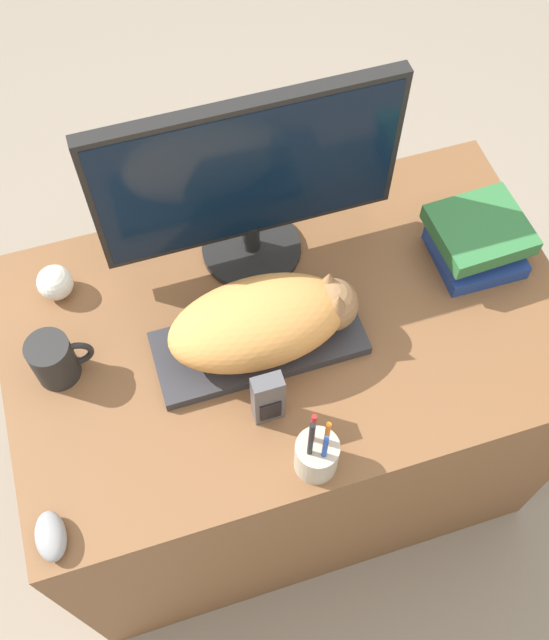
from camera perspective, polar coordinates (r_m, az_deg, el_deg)
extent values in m
plane|color=gray|center=(2.09, 3.85, -18.76)|extent=(12.00, 12.00, 0.00)
cube|color=brown|center=(1.83, 0.96, -6.29)|extent=(1.13, 0.69, 0.76)
cube|color=#2D2D33|center=(1.45, -1.19, -1.79)|extent=(0.41, 0.16, 0.02)
ellipsoid|color=#D18C47|center=(1.38, -1.25, -0.19)|extent=(0.34, 0.18, 0.14)
sphere|color=olive|center=(1.42, 4.39, 1.19)|extent=(0.10, 0.10, 0.10)
cone|color=olive|center=(1.36, 4.88, 1.38)|extent=(0.04, 0.04, 0.04)
cone|color=olive|center=(1.39, 4.17, 3.10)|extent=(0.04, 0.04, 0.04)
cylinder|color=black|center=(1.58, -1.76, 5.49)|extent=(0.21, 0.21, 0.02)
cylinder|color=black|center=(1.54, -1.81, 6.48)|extent=(0.04, 0.04, 0.07)
cube|color=black|center=(1.39, -2.03, 11.24)|extent=(0.58, 0.03, 0.34)
cube|color=black|center=(1.39, -1.92, 10.97)|extent=(0.56, 0.01, 0.31)
ellipsoid|color=gray|center=(1.36, -16.68, -15.50)|extent=(0.05, 0.09, 0.04)
cylinder|color=black|center=(1.45, -16.52, -2.93)|extent=(0.08, 0.08, 0.10)
torus|color=black|center=(1.45, -14.95, -2.52)|extent=(0.07, 0.01, 0.07)
cylinder|color=#B2A893|center=(1.33, 3.22, -10.29)|extent=(0.08, 0.08, 0.09)
cylinder|color=orange|center=(1.28, 3.98, -9.03)|extent=(0.01, 0.01, 0.13)
cylinder|color=#B21E1E|center=(1.27, 2.90, -8.66)|extent=(0.01, 0.01, 0.15)
cylinder|color=black|center=(1.25, 2.74, -9.51)|extent=(0.01, 0.01, 0.17)
cylinder|color=#1E47B2|center=(1.27, 3.82, -10.05)|extent=(0.01, 0.01, 0.13)
sphere|color=silver|center=(1.56, -16.37, 2.75)|extent=(0.07, 0.07, 0.07)
cube|color=#4C4C51|center=(1.34, -0.51, -5.98)|extent=(0.06, 0.03, 0.14)
cube|color=black|center=(1.35, -0.29, -6.95)|extent=(0.04, 0.00, 0.06)
cube|color=navy|center=(1.62, 15.06, 5.00)|extent=(0.17, 0.16, 0.04)
cube|color=navy|center=(1.59, 15.44, 5.87)|extent=(0.21, 0.13, 0.03)
cube|color=#2D6B38|center=(1.56, 15.38, 6.66)|extent=(0.19, 0.17, 0.04)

